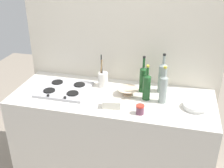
% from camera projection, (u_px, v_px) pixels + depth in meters
% --- Properties ---
extents(counter_block, '(1.80, 0.70, 0.90)m').
position_uv_depth(counter_block, '(112.00, 137.00, 2.64)').
color(counter_block, silver).
rests_on(counter_block, ground).
extents(backsplash_panel, '(1.90, 0.06, 2.20)m').
position_uv_depth(backsplash_panel, '(121.00, 60.00, 2.69)').
color(backsplash_panel, beige).
rests_on(backsplash_panel, ground).
extents(stovetop_hob, '(0.45, 0.40, 0.04)m').
position_uv_depth(stovetop_hob, '(65.00, 89.00, 2.54)').
color(stovetop_hob, '#B2B2B7').
rests_on(stovetop_hob, counter_block).
extents(plate_stack, '(0.21, 0.21, 0.04)m').
position_uv_depth(plate_stack, '(196.00, 106.00, 2.25)').
color(plate_stack, white).
rests_on(plate_stack, counter_block).
extents(wine_bottle_leftmost, '(0.07, 0.07, 0.34)m').
position_uv_depth(wine_bottle_leftmost, '(143.00, 78.00, 2.47)').
color(wine_bottle_leftmost, '#19471E').
rests_on(wine_bottle_leftmost, counter_block).
extents(wine_bottle_mid_left, '(0.08, 0.08, 0.37)m').
position_uv_depth(wine_bottle_mid_left, '(162.00, 77.00, 2.46)').
color(wine_bottle_mid_left, gray).
rests_on(wine_bottle_mid_left, counter_block).
extents(wine_bottle_mid_right, '(0.06, 0.06, 0.33)m').
position_uv_depth(wine_bottle_mid_right, '(163.00, 88.00, 2.29)').
color(wine_bottle_mid_right, gray).
rests_on(wine_bottle_mid_right, counter_block).
extents(wine_bottle_rightmost, '(0.07, 0.07, 0.32)m').
position_uv_depth(wine_bottle_rightmost, '(147.00, 86.00, 2.34)').
color(wine_bottle_rightmost, '#19471E').
rests_on(wine_bottle_rightmost, counter_block).
extents(mixing_bowl, '(0.19, 0.19, 0.06)m').
position_uv_depth(mixing_bowl, '(128.00, 91.00, 2.45)').
color(mixing_bowl, beige).
rests_on(mixing_bowl, counter_block).
extents(butter_dish, '(0.16, 0.11, 0.06)m').
position_uv_depth(butter_dish, '(112.00, 104.00, 2.26)').
color(butter_dish, silver).
rests_on(butter_dish, counter_block).
extents(utensil_crock, '(0.09, 0.09, 0.31)m').
position_uv_depth(utensil_crock, '(103.00, 79.00, 2.59)').
color(utensil_crock, silver).
rests_on(utensil_crock, counter_block).
extents(condiment_jar_front, '(0.07, 0.07, 0.08)m').
position_uv_depth(condiment_jar_front, '(140.00, 109.00, 2.16)').
color(condiment_jar_front, '#66384C').
rests_on(condiment_jar_front, counter_block).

